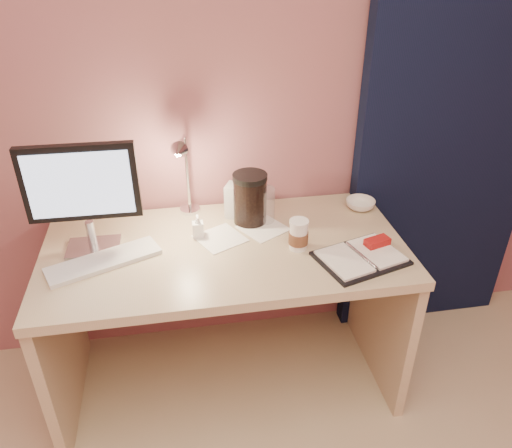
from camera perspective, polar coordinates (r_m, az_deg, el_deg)
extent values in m
plane|color=#975957|center=(2.06, -5.31, 15.35)|extent=(3.50, 0.00, 3.50)
cube|color=black|center=(2.37, 21.75, 11.63)|extent=(0.85, 0.08, 2.20)
cube|color=tan|center=(1.95, -3.57, -3.08)|extent=(1.40, 0.70, 0.04)
cube|color=tan|center=(2.23, -21.29, -12.36)|extent=(0.04, 0.66, 0.69)
cube|color=tan|center=(2.32, 13.84, -8.88)|extent=(0.04, 0.66, 0.69)
cube|color=tan|center=(2.40, -4.26, -4.89)|extent=(1.32, 0.03, 0.55)
cube|color=silver|center=(2.02, -18.03, -2.55)|extent=(0.20, 0.15, 0.01)
cylinder|color=silver|center=(1.99, -18.31, -1.08)|extent=(0.03, 0.03, 0.11)
cube|color=black|center=(1.88, -19.39, 4.60)|extent=(0.40, 0.04, 0.29)
cube|color=#BBD6FF|center=(1.86, -19.48, 4.24)|extent=(0.36, 0.01, 0.24)
cube|color=silver|center=(1.92, -16.99, -4.05)|extent=(0.43, 0.27, 0.02)
cube|color=black|center=(1.90, 11.85, -3.86)|extent=(0.36, 0.31, 0.01)
cube|color=white|center=(1.85, 10.03, -4.20)|extent=(0.19, 0.23, 0.01)
cube|color=white|center=(1.93, 13.66, -3.01)|extent=(0.19, 0.23, 0.01)
cube|color=#A51E0E|center=(1.95, 13.69, -1.99)|extent=(0.11, 0.07, 0.03)
cube|color=white|center=(2.05, 0.83, -0.48)|extent=(0.23, 0.23, 0.00)
cube|color=white|center=(1.99, -4.13, -1.63)|extent=(0.23, 0.23, 0.00)
cylinder|color=white|center=(1.90, 4.87, -1.34)|extent=(0.07, 0.07, 0.11)
cylinder|color=brown|center=(1.91, 4.86, -1.55)|extent=(0.08, 0.08, 0.05)
cylinder|color=white|center=(1.87, 4.95, 0.24)|extent=(0.07, 0.07, 0.01)
cylinder|color=white|center=(2.07, 0.96, 2.18)|extent=(0.09, 0.09, 0.15)
imported|color=white|center=(2.23, 11.84, 2.22)|extent=(0.16, 0.16, 0.04)
imported|color=white|center=(1.99, -6.67, -0.22)|extent=(0.04, 0.04, 0.10)
cylinder|color=black|center=(2.05, -0.69, 2.66)|extent=(0.14, 0.14, 0.19)
cube|color=silver|center=(2.10, -2.08, 2.65)|extent=(0.12, 0.11, 0.15)
cylinder|color=silver|center=(2.19, -7.55, 1.65)|extent=(0.09, 0.09, 0.01)
cylinder|color=silver|center=(2.11, -7.86, 5.73)|extent=(0.01, 0.01, 0.33)
cone|color=silver|center=(1.91, -7.01, 8.26)|extent=(0.08, 0.07, 0.07)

